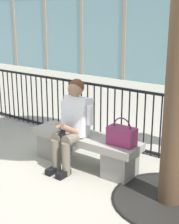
{
  "coord_description": "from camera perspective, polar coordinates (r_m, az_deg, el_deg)",
  "views": [
    {
      "loc": [
        2.6,
        -3.42,
        2.06
      ],
      "look_at": [
        0.0,
        0.1,
        0.75
      ],
      "focal_mm": 54.24,
      "sensor_mm": 36.0,
      "label": 1
    }
  ],
  "objects": [
    {
      "name": "ground_plane",
      "position": [
        4.76,
        -0.72,
        -8.96
      ],
      "size": [
        60.0,
        60.0,
        0.0
      ],
      "primitive_type": "plane",
      "color": "#A8A091"
    },
    {
      "name": "stone_bench",
      "position": [
        4.65,
        -0.74,
        -5.95
      ],
      "size": [
        1.6,
        0.44,
        0.45
      ],
      "color": "gray",
      "rests_on": "ground"
    },
    {
      "name": "seated_person_with_phone",
      "position": [
        4.49,
        -2.89,
        -1.65
      ],
      "size": [
        0.52,
        0.66,
        1.21
      ],
      "color": "#6B6051",
      "rests_on": "ground"
    },
    {
      "name": "handbag_on_bench",
      "position": [
        4.23,
        5.46,
        -3.99
      ],
      "size": [
        0.35,
        0.19,
        0.36
      ],
      "color": "#7A234C",
      "rests_on": "stone_bench"
    },
    {
      "name": "plaza_railing",
      "position": [
        5.23,
        4.82,
        -0.87
      ],
      "size": [
        7.92,
        0.04,
        0.97
      ],
      "color": "black",
      "rests_on": "ground"
    }
  ]
}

